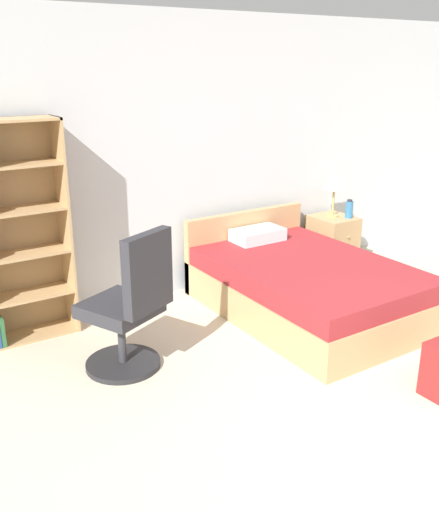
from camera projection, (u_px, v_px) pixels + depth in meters
wall_back at (188, 158)px, 5.37m from camera, size 9.00×0.06×2.60m
bed at (303, 285)px, 5.14m from camera, size 1.38×2.02×0.74m
office_chair at (130, 310)px, 4.07m from camera, size 0.65×0.70×1.08m
nightstand at (332, 242)px, 6.27m from camera, size 0.41×0.48×0.57m
table_lamp at (335, 181)px, 6.06m from camera, size 0.25×0.25×0.50m
water_bottle at (349, 209)px, 6.11m from camera, size 0.08×0.08×0.20m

